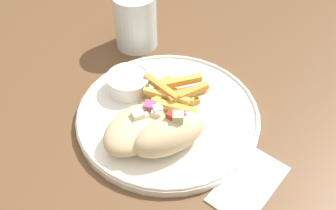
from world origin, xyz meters
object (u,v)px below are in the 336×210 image
object	(u,v)px
pita_sandwich_near	(170,134)
sauce_ramekin	(128,82)
plate	(168,115)
pita_sandwich_far	(136,129)
fries_pile	(171,94)
water_glass	(136,23)

from	to	relation	value
pita_sandwich_near	sauce_ramekin	world-z (taller)	pita_sandwich_near
plate	pita_sandwich_far	size ratio (longest dim) A/B	2.60
pita_sandwich_near	pita_sandwich_far	xyz separation A→B (m)	(-0.02, 0.05, -0.01)
pita_sandwich_near	fries_pile	world-z (taller)	pita_sandwich_near
water_glass	sauce_ramekin	bearing A→B (deg)	-146.01
pita_sandwich_far	sauce_ramekin	xyz separation A→B (m)	(0.08, 0.09, -0.01)
pita_sandwich_far	sauce_ramekin	world-z (taller)	pita_sandwich_far
pita_sandwich_far	fries_pile	distance (m)	0.11
plate	pita_sandwich_near	size ratio (longest dim) A/B	2.31
pita_sandwich_near	pita_sandwich_far	bearing A→B (deg)	133.16
pita_sandwich_near	fries_pile	size ratio (longest dim) A/B	1.08
pita_sandwich_far	sauce_ramekin	distance (m)	0.12
sauce_ramekin	plate	bearing A→B (deg)	-94.13
plate	sauce_ramekin	distance (m)	0.10
plate	water_glass	world-z (taller)	water_glass
fries_pile	water_glass	size ratio (longest dim) A/B	1.10
plate	sauce_ramekin	world-z (taller)	sauce_ramekin
pita_sandwich_near	sauce_ramekin	xyz separation A→B (m)	(0.06, 0.14, -0.01)
pita_sandwich_far	water_glass	size ratio (longest dim) A/B	1.05
plate	fries_pile	distance (m)	0.04
sauce_ramekin	water_glass	distance (m)	0.16
fries_pile	sauce_ramekin	distance (m)	0.08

